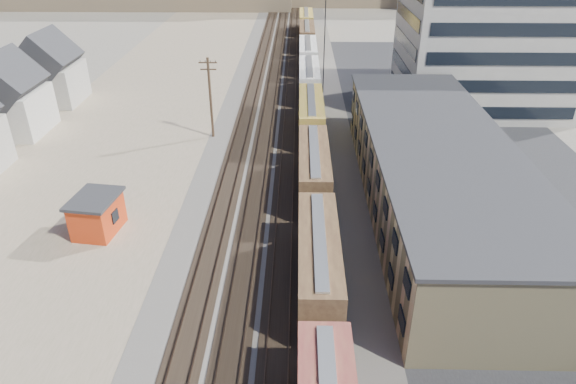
{
  "coord_description": "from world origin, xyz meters",
  "views": [
    {
      "loc": [
        2.19,
        -17.84,
        25.24
      ],
      "look_at": [
        1.34,
        22.34,
        3.0
      ],
      "focal_mm": 32.0,
      "sensor_mm": 36.0,
      "label": 1
    }
  ],
  "objects_px": {
    "utility_pole_north": "(210,96)",
    "freight_train": "(310,94)",
    "parked_car_blue": "(433,107)",
    "maintenance_shed": "(97,214)"
  },
  "relations": [
    {
      "from": "utility_pole_north",
      "to": "maintenance_shed",
      "type": "relative_size",
      "value": 1.92
    },
    {
      "from": "freight_train",
      "to": "utility_pole_north",
      "type": "distance_m",
      "value": 15.3
    },
    {
      "from": "parked_car_blue",
      "to": "maintenance_shed",
      "type": "bearing_deg",
      "value": -172.31
    },
    {
      "from": "maintenance_shed",
      "to": "freight_train",
      "type": "bearing_deg",
      "value": 57.92
    },
    {
      "from": "freight_train",
      "to": "utility_pole_north",
      "type": "relative_size",
      "value": 11.97
    },
    {
      "from": "utility_pole_north",
      "to": "parked_car_blue",
      "type": "xyz_separation_m",
      "value": [
        29.75,
        9.65,
        -4.57
      ]
    },
    {
      "from": "maintenance_shed",
      "to": "parked_car_blue",
      "type": "distance_m",
      "value": 48.3
    },
    {
      "from": "utility_pole_north",
      "to": "parked_car_blue",
      "type": "relative_size",
      "value": 1.92
    },
    {
      "from": "utility_pole_north",
      "to": "freight_train",
      "type": "bearing_deg",
      "value": 35.44
    },
    {
      "from": "utility_pole_north",
      "to": "parked_car_blue",
      "type": "height_order",
      "value": "utility_pole_north"
    }
  ]
}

